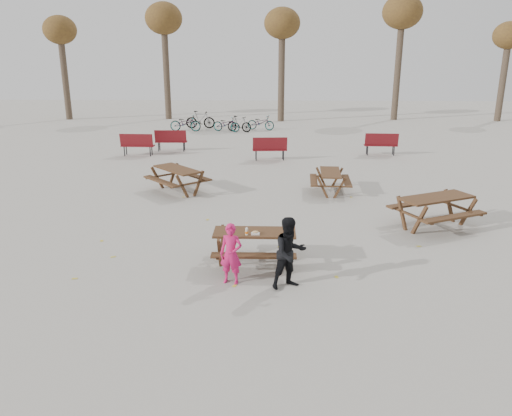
{
  "coord_description": "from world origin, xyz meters",
  "views": [
    {
      "loc": [
        0.34,
        -10.28,
        4.52
      ],
      "look_at": [
        0.0,
        1.0,
        1.0
      ],
      "focal_mm": 35.0,
      "sensor_mm": 36.0,
      "label": 1
    }
  ],
  "objects_px": {
    "soda_bottle": "(247,232)",
    "picnic_table_east": "(435,212)",
    "picnic_table_north": "(178,180)",
    "food_tray": "(255,234)",
    "picnic_table_far": "(330,182)",
    "child": "(231,254)",
    "adult": "(290,253)",
    "main_picnic_table": "(255,239)"
  },
  "relations": [
    {
      "from": "adult",
      "to": "picnic_table_east",
      "type": "distance_m",
      "value": 5.49
    },
    {
      "from": "food_tray",
      "to": "picnic_table_north",
      "type": "distance_m",
      "value": 6.8
    },
    {
      "from": "adult",
      "to": "picnic_table_far",
      "type": "relative_size",
      "value": 0.89
    },
    {
      "from": "adult",
      "to": "picnic_table_north",
      "type": "relative_size",
      "value": 0.78
    },
    {
      "from": "food_tray",
      "to": "child",
      "type": "xyz_separation_m",
      "value": [
        -0.47,
        -0.76,
        -0.16
      ]
    },
    {
      "from": "food_tray",
      "to": "picnic_table_far",
      "type": "bearing_deg",
      "value": 69.66
    },
    {
      "from": "picnic_table_east",
      "to": "picnic_table_far",
      "type": "height_order",
      "value": "picnic_table_east"
    },
    {
      "from": "child",
      "to": "adult",
      "type": "distance_m",
      "value": 1.19
    },
    {
      "from": "picnic_table_east",
      "to": "picnic_table_far",
      "type": "xyz_separation_m",
      "value": [
        -2.42,
        3.48,
        -0.07
      ]
    },
    {
      "from": "picnic_table_east",
      "to": "main_picnic_table",
      "type": "bearing_deg",
      "value": -177.44
    },
    {
      "from": "picnic_table_north",
      "to": "picnic_table_far",
      "type": "bearing_deg",
      "value": 48.56
    },
    {
      "from": "picnic_table_east",
      "to": "child",
      "type": "bearing_deg",
      "value": -171.7
    },
    {
      "from": "adult",
      "to": "picnic_table_far",
      "type": "xyz_separation_m",
      "value": [
        1.61,
        7.2,
        -0.38
      ]
    },
    {
      "from": "adult",
      "to": "picnic_table_east",
      "type": "bearing_deg",
      "value": 15.13
    },
    {
      "from": "soda_bottle",
      "to": "picnic_table_east",
      "type": "bearing_deg",
      "value": 29.81
    },
    {
      "from": "adult",
      "to": "picnic_table_east",
      "type": "xyz_separation_m",
      "value": [
        4.03,
        3.72,
        -0.3
      ]
    },
    {
      "from": "food_tray",
      "to": "soda_bottle",
      "type": "height_order",
      "value": "soda_bottle"
    },
    {
      "from": "child",
      "to": "picnic_table_east",
      "type": "bearing_deg",
      "value": 46.33
    },
    {
      "from": "picnic_table_far",
      "to": "food_tray",
      "type": "bearing_deg",
      "value": 163.01
    },
    {
      "from": "child",
      "to": "soda_bottle",
      "type": "bearing_deg",
      "value": 80.86
    },
    {
      "from": "adult",
      "to": "food_tray",
      "type": "bearing_deg",
      "value": 99.78
    },
    {
      "from": "child",
      "to": "food_tray",
      "type": "bearing_deg",
      "value": 70.53
    },
    {
      "from": "food_tray",
      "to": "child",
      "type": "bearing_deg",
      "value": -121.49
    },
    {
      "from": "picnic_table_north",
      "to": "picnic_table_far",
      "type": "distance_m",
      "value": 5.15
    },
    {
      "from": "picnic_table_far",
      "to": "adult",
      "type": "bearing_deg",
      "value": 170.72
    },
    {
      "from": "main_picnic_table",
      "to": "soda_bottle",
      "type": "relative_size",
      "value": 10.59
    },
    {
      "from": "food_tray",
      "to": "adult",
      "type": "relative_size",
      "value": 0.12
    },
    {
      "from": "soda_bottle",
      "to": "picnic_table_east",
      "type": "height_order",
      "value": "soda_bottle"
    },
    {
      "from": "food_tray",
      "to": "picnic_table_north",
      "type": "bearing_deg",
      "value": 114.61
    },
    {
      "from": "adult",
      "to": "picnic_table_far",
      "type": "height_order",
      "value": "adult"
    },
    {
      "from": "food_tray",
      "to": "child",
      "type": "relative_size",
      "value": 0.14
    },
    {
      "from": "food_tray",
      "to": "picnic_table_east",
      "type": "bearing_deg",
      "value": 30.47
    },
    {
      "from": "soda_bottle",
      "to": "child",
      "type": "relative_size",
      "value": 0.13
    },
    {
      "from": "soda_bottle",
      "to": "child",
      "type": "bearing_deg",
      "value": -111.17
    },
    {
      "from": "soda_bottle",
      "to": "picnic_table_far",
      "type": "height_order",
      "value": "soda_bottle"
    },
    {
      "from": "soda_bottle",
      "to": "picnic_table_north",
      "type": "bearing_deg",
      "value": 113.06
    },
    {
      "from": "adult",
      "to": "picnic_table_north",
      "type": "bearing_deg",
      "value": 88.89
    },
    {
      "from": "child",
      "to": "adult",
      "type": "bearing_deg",
      "value": 3.97
    },
    {
      "from": "food_tray",
      "to": "soda_bottle",
      "type": "distance_m",
      "value": 0.2
    },
    {
      "from": "soda_bottle",
      "to": "main_picnic_table",
      "type": "bearing_deg",
      "value": 54.58
    },
    {
      "from": "picnic_table_north",
      "to": "picnic_table_far",
      "type": "relative_size",
      "value": 1.14
    },
    {
      "from": "child",
      "to": "main_picnic_table",
      "type": "bearing_deg",
      "value": 77.12
    }
  ]
}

